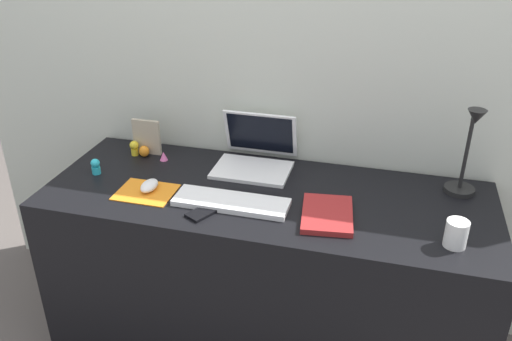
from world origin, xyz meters
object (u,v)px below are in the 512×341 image
object	(u,v)px
laptop	(256,153)
toy_figurine_cyan	(96,166)
picture_frame	(147,137)
coffee_mug	(456,234)
notebook_pad	(327,214)
toy_figurine_pink	(164,156)
keyboard	(231,202)
toy_figurine_yellow	(134,147)
toy_figurine_orange	(144,151)
mouse	(149,186)
cell_phone	(204,212)
desk_lamp	(467,154)

from	to	relation	value
laptop	toy_figurine_cyan	distance (m)	0.63
picture_frame	coffee_mug	distance (m)	1.27
notebook_pad	toy_figurine_pink	distance (m)	0.76
keyboard	picture_frame	size ratio (longest dim) A/B	2.73
laptop	toy_figurine_yellow	bearing A→B (deg)	-175.61
picture_frame	toy_figurine_orange	bearing A→B (deg)	-91.21
picture_frame	laptop	bearing A→B (deg)	1.00
coffee_mug	toy_figurine_orange	bearing A→B (deg)	164.49
notebook_pad	toy_figurine_pink	world-z (taller)	toy_figurine_pink
mouse	toy_figurine_orange	distance (m)	0.30
notebook_pad	toy_figurine_pink	xyz separation A→B (m)	(-0.72, 0.26, 0.01)
laptop	mouse	xyz separation A→B (m)	(-0.33, -0.31, -0.03)
laptop	toy_figurine_yellow	size ratio (longest dim) A/B	4.69
mouse	toy_figurine_orange	bearing A→B (deg)	119.11
cell_phone	notebook_pad	xyz separation A→B (m)	(0.41, 0.08, 0.01)
laptop	picture_frame	xyz separation A→B (m)	(-0.47, -0.01, 0.02)
notebook_pad	coffee_mug	xyz separation A→B (m)	(0.41, -0.06, 0.03)
laptop	cell_phone	distance (m)	0.41
mouse	toy_figurine_yellow	xyz separation A→B (m)	(-0.19, 0.27, 0.01)
cell_phone	picture_frame	world-z (taller)	picture_frame
cell_phone	toy_figurine_pink	distance (m)	0.46
keyboard	notebook_pad	world-z (taller)	same
picture_frame	toy_figurine_yellow	distance (m)	0.07
toy_figurine_pink	notebook_pad	bearing A→B (deg)	-20.09
notebook_pad	toy_figurine_yellow	size ratio (longest dim) A/B	3.76
cell_phone	toy_figurine_yellow	world-z (taller)	toy_figurine_yellow
keyboard	coffee_mug	bearing A→B (deg)	-4.34
coffee_mug	cell_phone	bearing A→B (deg)	-178.63
keyboard	toy_figurine_cyan	xyz separation A→B (m)	(-0.58, 0.09, 0.02)
cell_phone	keyboard	bearing A→B (deg)	74.13
toy_figurine_yellow	mouse	bearing A→B (deg)	-54.17
desk_lamp	toy_figurine_yellow	xyz separation A→B (m)	(-1.30, -0.00, -0.13)
notebook_pad	desk_lamp	bearing A→B (deg)	24.68
laptop	toy_figurine_cyan	bearing A→B (deg)	-158.22
keyboard	cell_phone	world-z (taller)	keyboard
keyboard	toy_figurine_cyan	bearing A→B (deg)	171.34
laptop	toy_figurine_yellow	world-z (taller)	laptop
desk_lamp	toy_figurine_pink	distance (m)	1.17
desk_lamp	toy_figurine_cyan	distance (m)	1.39
laptop	cell_phone	xyz separation A→B (m)	(-0.08, -0.40, -0.05)
cell_phone	toy_figurine_cyan	xyz separation A→B (m)	(-0.51, 0.17, 0.03)
cell_phone	notebook_pad	distance (m)	0.42
notebook_pad	coffee_mug	distance (m)	0.41
keyboard	toy_figurine_pink	xyz separation A→B (m)	(-0.38, 0.27, 0.01)
mouse	coffee_mug	size ratio (longest dim) A/B	1.08
cell_phone	desk_lamp	distance (m)	0.95
coffee_mug	toy_figurine_cyan	distance (m)	1.34
laptop	cell_phone	size ratio (longest dim) A/B	2.34
toy_figurine_cyan	coffee_mug	bearing A→B (deg)	-6.24
picture_frame	mouse	bearing A→B (deg)	-63.84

